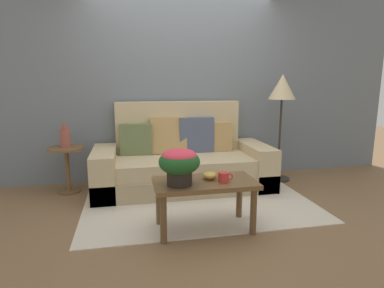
% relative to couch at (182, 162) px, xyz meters
% --- Properties ---
extents(ground_plane, '(14.00, 14.00, 0.00)m').
position_rel_couch_xyz_m(ground_plane, '(0.08, -0.67, -0.33)').
color(ground_plane, brown).
extents(wall_back, '(6.40, 0.12, 2.75)m').
position_rel_couch_xyz_m(wall_back, '(0.08, 0.49, 1.05)').
color(wall_back, slate).
rests_on(wall_back, ground).
extents(area_rug, '(2.56, 1.64, 0.01)m').
position_rel_couch_xyz_m(area_rug, '(0.08, -0.64, -0.32)').
color(area_rug, beige).
rests_on(area_rug, ground).
extents(couch, '(2.25, 0.95, 1.11)m').
position_rel_couch_xyz_m(couch, '(0.00, 0.00, 0.00)').
color(couch, tan).
rests_on(couch, ground).
extents(coffee_table, '(0.93, 0.49, 0.48)m').
position_rel_couch_xyz_m(coffee_table, '(-0.01, -1.28, 0.07)').
color(coffee_table, brown).
rests_on(coffee_table, ground).
extents(side_table, '(0.44, 0.44, 0.58)m').
position_rel_couch_xyz_m(side_table, '(-1.44, 0.07, 0.07)').
color(side_table, brown).
rests_on(side_table, ground).
extents(floor_lamp, '(0.36, 0.36, 1.47)m').
position_rel_couch_xyz_m(floor_lamp, '(1.38, 0.02, 0.88)').
color(floor_lamp, '#2D2823').
rests_on(floor_lamp, ground).
extents(potted_plant, '(0.36, 0.36, 0.32)m').
position_rel_couch_xyz_m(potted_plant, '(-0.26, -1.35, 0.35)').
color(potted_plant, black).
rests_on(potted_plant, coffee_table).
extents(coffee_mug, '(0.14, 0.10, 0.09)m').
position_rel_couch_xyz_m(coffee_mug, '(0.15, -1.36, 0.19)').
color(coffee_mug, red).
rests_on(coffee_mug, coffee_table).
extents(snack_bowl, '(0.14, 0.14, 0.07)m').
position_rel_couch_xyz_m(snack_bowl, '(0.05, -1.24, 0.19)').
color(snack_bowl, gold).
rests_on(snack_bowl, coffee_table).
extents(table_vase, '(0.13, 0.13, 0.30)m').
position_rel_couch_xyz_m(table_vase, '(-1.44, 0.09, 0.37)').
color(table_vase, '#934C42').
rests_on(table_vase, side_table).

